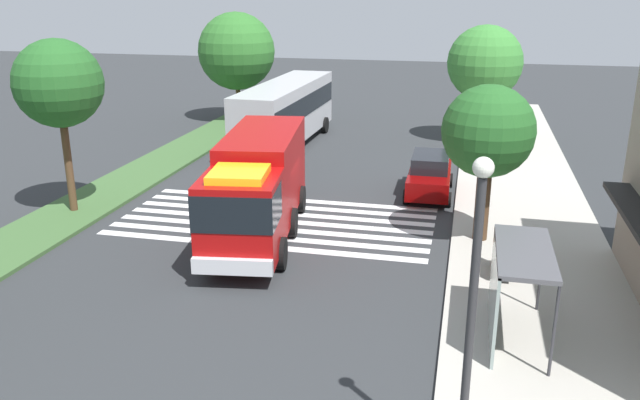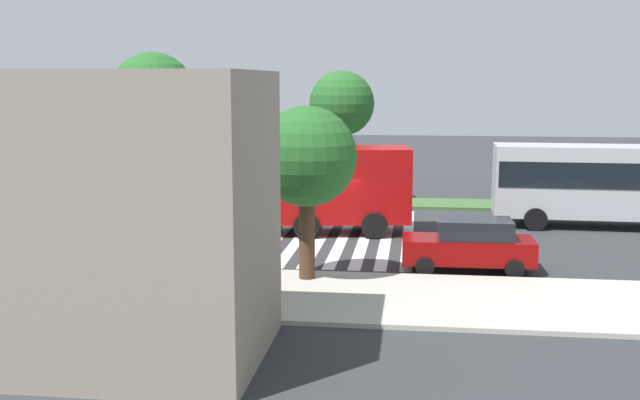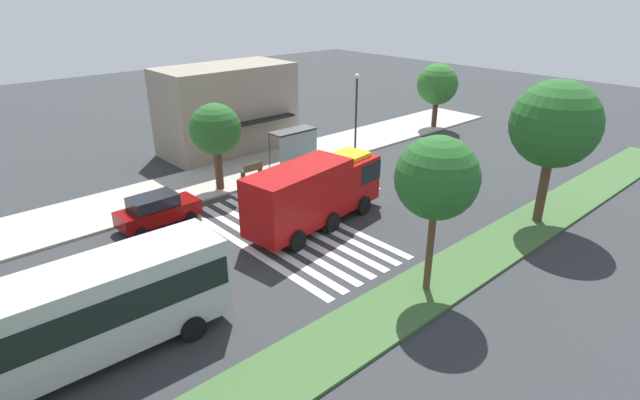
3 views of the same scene
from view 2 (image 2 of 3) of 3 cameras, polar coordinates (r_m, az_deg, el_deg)
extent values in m
plane|color=#2D3033|center=(32.69, 0.91, -2.58)|extent=(120.00, 120.00, 0.00)
cube|color=#ADA89E|center=(23.40, -1.69, -7.08)|extent=(60.00, 5.50, 0.14)
cube|color=#3D6033|center=(40.88, 2.19, -0.16)|extent=(60.00, 3.00, 0.14)
cube|color=silver|center=(32.50, 6.58, -2.69)|extent=(0.45, 12.38, 0.01)
cube|color=silver|center=(32.52, 5.00, -2.66)|extent=(0.45, 12.38, 0.01)
cube|color=silver|center=(32.57, 3.41, -2.63)|extent=(0.45, 12.38, 0.01)
cube|color=silver|center=(32.64, 1.83, -2.59)|extent=(0.45, 12.38, 0.01)
cube|color=silver|center=(32.73, 0.26, -2.55)|extent=(0.45, 12.38, 0.01)
cube|color=silver|center=(32.85, -1.30, -2.51)|extent=(0.45, 12.38, 0.01)
cube|color=silver|center=(32.99, -2.84, -2.47)|extent=(0.45, 12.38, 0.01)
cube|color=#A50C0C|center=(32.82, -6.64, 0.72)|extent=(3.01, 2.85, 2.64)
cube|color=#A50C0C|center=(32.64, 1.18, 1.19)|extent=(6.54, 3.35, 3.15)
cube|color=black|center=(32.79, -7.35, 1.63)|extent=(2.27, 2.77, 1.16)
cube|color=silver|center=(33.16, -9.08, -1.12)|extent=(0.59, 2.50, 0.50)
cube|color=yellow|center=(32.65, -6.68, 3.22)|extent=(2.10, 1.99, 0.24)
cylinder|color=black|center=(31.79, -6.34, -1.95)|extent=(1.13, 0.45, 1.10)
cylinder|color=black|center=(34.23, -5.95, -1.17)|extent=(1.13, 0.45, 1.10)
cylinder|color=black|center=(31.77, 4.07, -1.93)|extent=(1.13, 0.45, 1.10)
cylinder|color=black|center=(34.21, 3.71, -1.14)|extent=(1.13, 0.45, 1.10)
cylinder|color=black|center=(31.65, -1.01, -1.95)|extent=(1.13, 0.45, 1.10)
cylinder|color=black|center=(34.10, -1.01, -1.16)|extent=(1.13, 0.45, 1.10)
cube|color=#720505|center=(26.86, 10.95, -3.67)|extent=(4.51, 1.87, 0.83)
cube|color=black|center=(26.73, 11.47, -2.11)|extent=(2.53, 1.62, 0.66)
cylinder|color=black|center=(26.00, 7.82, -4.96)|extent=(0.64, 0.23, 0.64)
cylinder|color=black|center=(27.75, 7.72, -4.07)|extent=(0.64, 0.23, 0.64)
cylinder|color=black|center=(26.26, 14.31, -5.02)|extent=(0.64, 0.23, 0.64)
cylinder|color=black|center=(27.99, 13.80, -4.14)|extent=(0.64, 0.23, 0.64)
cube|color=#B2B2B7|center=(36.45, 22.06, 1.27)|extent=(11.79, 2.91, 3.16)
cube|color=black|center=(36.41, 22.10, 1.86)|extent=(11.56, 2.96, 1.14)
cylinder|color=black|center=(37.22, 15.33, -0.70)|extent=(1.01, 0.33, 1.00)
cylinder|color=black|center=(34.72, 15.78, -1.40)|extent=(1.01, 0.33, 1.00)
cube|color=#4C4C51|center=(25.59, -16.87, -0.41)|extent=(3.50, 1.40, 0.12)
cube|color=#8C9E99|center=(26.39, -16.17, -2.75)|extent=(3.50, 0.08, 2.40)
cylinder|color=#333338|center=(24.57, -13.73, -3.51)|extent=(0.08, 0.08, 2.40)
cylinder|color=#333338|center=(25.97, -20.77, -3.17)|extent=(0.08, 0.08, 2.40)
cube|color=#4C3823|center=(24.90, -7.93, -5.03)|extent=(1.60, 0.50, 0.08)
cube|color=#4C3823|center=(25.05, -7.81, -4.33)|extent=(1.60, 0.06, 0.45)
cube|color=black|center=(24.78, -6.31, -5.61)|extent=(0.08, 0.45, 0.37)
cube|color=black|center=(25.15, -9.51, -5.46)|extent=(0.08, 0.45, 0.37)
cube|color=gray|center=(19.24, -19.87, -1.04)|extent=(10.44, 5.22, 6.74)
cube|color=black|center=(22.01, -16.26, -1.17)|extent=(8.35, 0.80, 0.16)
cylinder|color=#47301E|center=(24.72, -0.98, -2.64)|extent=(0.52, 0.52, 2.86)
sphere|color=#235B23|center=(24.33, -1.00, 3.28)|extent=(3.23, 3.23, 3.23)
cylinder|color=#513823|center=(40.65, 1.61, 2.72)|extent=(0.31, 0.31, 3.98)
sphere|color=#235B23|center=(40.43, 1.63, 7.22)|extent=(3.43, 3.43, 3.43)
cylinder|color=#513823|center=(42.87, -12.20, 2.84)|extent=(0.51, 0.51, 3.96)
sphere|color=#235B23|center=(42.65, -12.36, 7.65)|extent=(4.64, 4.64, 4.64)
camera|label=1|loc=(36.09, -40.34, 10.61)|focal=36.52mm
camera|label=3|loc=(52.70, 21.10, 14.76)|focal=28.07mm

